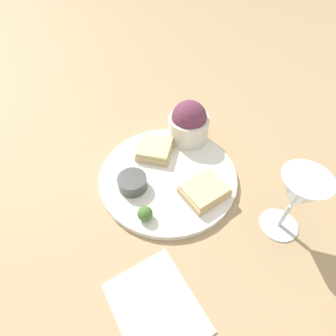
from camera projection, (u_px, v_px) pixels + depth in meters
The scene contains 9 objects.
ground_plane at pixel (168, 178), 0.59m from camera, with size 4.00×4.00×0.00m, color tan.
dinner_plate at pixel (168, 176), 0.59m from camera, with size 0.30×0.30×0.01m.
salad_bowl at pixel (189, 123), 0.63m from camera, with size 0.10×0.10×0.10m.
sauce_ramekin at pixel (132, 182), 0.54m from camera, with size 0.06×0.06×0.03m.
cheese_toast_near at pixel (204, 191), 0.53m from camera, with size 0.11×0.10×0.03m.
cheese_toast_far at pixel (155, 149), 0.61m from camera, with size 0.10×0.10×0.03m.
wine_glass at pixel (297, 195), 0.44m from camera, with size 0.08×0.08×0.15m.
garnish at pixel (145, 214), 0.50m from camera, with size 0.03×0.03×0.03m.
napkin at pixel (156, 307), 0.41m from camera, with size 0.17×0.18×0.01m.
Camera 1 is at (0.08, 0.36, 0.46)m, focal length 28.00 mm.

